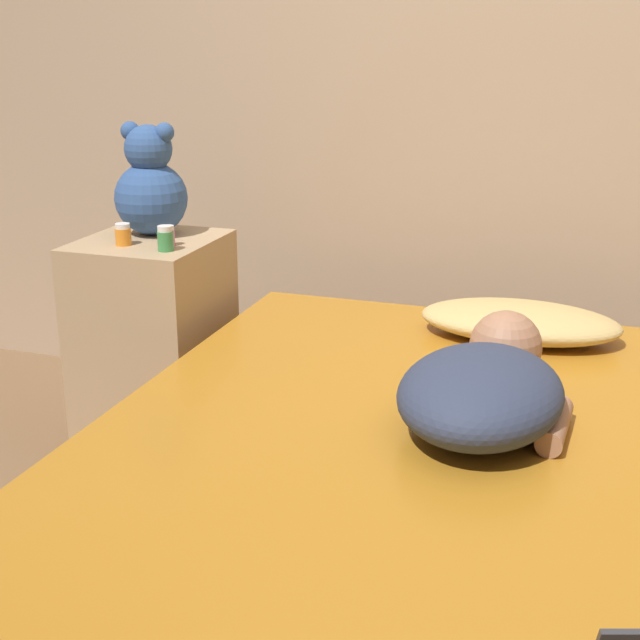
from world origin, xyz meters
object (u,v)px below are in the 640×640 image
Objects in this scene: bottle_orange at (123,235)px; bottle_green at (165,239)px; pillow at (520,321)px; person_lying at (486,386)px; bottle_pink at (169,236)px; teddy_bear at (150,186)px.

bottle_green is (0.16, -0.02, 0.00)m from bottle_orange.
pillow is 0.63m from person_lying.
pillow is at bearing 9.47° from bottle_pink.
person_lying is at bearing -26.33° from teddy_bear.
pillow is at bearing 91.70° from person_lying.
teddy_bear is 0.22m from bottle_pink.
person_lying reaches higher than pillow.
bottle_pink is at bearing 159.06° from person_lying.
pillow is at bearing 2.17° from teddy_bear.
person_lying is at bearing -23.25° from bottle_pink.
bottle_orange is at bearing -169.97° from pillow.
pillow is 1.10m from bottle_pink.
bottle_orange reaches higher than bottle_pink.
bottle_pink is at bearing -170.53° from pillow.
person_lying is 1.35m from teddy_bear.
teddy_bear reaches higher than bottle_green.
pillow is 8.65× the size of bottle_orange.
bottle_orange is 0.14m from bottle_pink.
pillow is 1.64× the size of teddy_bear.
teddy_bear is at bearing -177.83° from pillow.
bottle_green is (-1.03, 0.39, 0.19)m from person_lying.
bottle_green reaches higher than bottle_pink.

